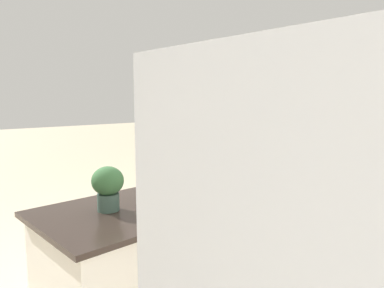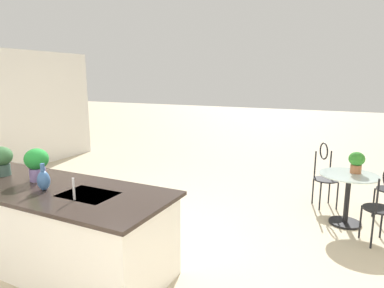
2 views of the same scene
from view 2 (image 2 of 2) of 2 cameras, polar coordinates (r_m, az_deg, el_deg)
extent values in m
plane|color=beige|center=(4.69, -11.44, -15.37)|extent=(40.00, 40.00, 0.00)
cube|color=white|center=(4.14, -22.48, -13.00)|extent=(2.70, 0.96, 0.88)
cube|color=#2D231E|center=(3.99, -22.98, -6.93)|extent=(2.80, 1.06, 0.04)
cube|color=#B2B5BA|center=(3.60, -17.19, -8.36)|extent=(0.56, 0.40, 0.03)
cylinder|color=black|center=(5.48, 24.45, -12.01)|extent=(0.44, 0.44, 0.03)
cylinder|color=black|center=(5.35, 24.76, -8.43)|extent=(0.07, 0.07, 0.69)
cylinder|color=#B2C6C1|center=(5.25, 25.07, -4.76)|extent=(0.80, 0.80, 0.01)
cylinder|color=black|center=(5.89, 23.37, -8.12)|extent=(0.03, 0.03, 0.45)
cylinder|color=black|center=(5.77, 20.87, -8.32)|extent=(0.03, 0.03, 0.45)
cylinder|color=black|center=(6.13, 22.20, -7.29)|extent=(0.03, 0.03, 0.45)
cylinder|color=black|center=(6.02, 19.78, -7.47)|extent=(0.03, 0.03, 0.45)
cylinder|color=black|center=(5.88, 21.72, -5.62)|extent=(0.52, 0.52, 0.02)
cylinder|color=black|center=(6.01, 22.39, -3.19)|extent=(0.03, 0.03, 0.45)
cylinder|color=black|center=(5.91, 20.11, -3.28)|extent=(0.03, 0.03, 0.45)
torus|color=black|center=(5.91, 21.41, -1.12)|extent=(0.16, 0.26, 0.28)
cylinder|color=black|center=(5.84, 28.37, -8.73)|extent=(0.03, 0.03, 0.45)
cylinder|color=black|center=(5.03, 26.61, -11.69)|extent=(0.03, 0.03, 0.45)
cylinder|color=black|center=(5.16, 29.40, -11.37)|extent=(0.03, 0.03, 0.45)
cylinder|color=black|center=(4.81, 28.20, -12.91)|extent=(0.03, 0.03, 0.45)
cylinder|color=black|center=(4.90, 29.08, -9.57)|extent=(0.51, 0.51, 0.02)
cylinder|color=black|center=(4.65, 28.87, -7.84)|extent=(0.03, 0.03, 0.45)
cylinder|color=#B2B5BA|center=(3.44, -19.38, -7.21)|extent=(0.02, 0.02, 0.22)
cylinder|color=#9E603D|center=(5.35, 25.98, -3.82)|extent=(0.15, 0.15, 0.12)
ellipsoid|color=#317F2A|center=(5.32, 26.11, -2.27)|extent=(0.22, 0.22, 0.20)
cylinder|color=#7A669E|center=(4.25, -24.64, -4.68)|extent=(0.18, 0.18, 0.14)
ellipsoid|color=#218932|center=(4.21, -24.84, -2.31)|extent=(0.26, 0.26, 0.24)
cylinder|color=#385147|center=(4.66, -29.35, -3.83)|extent=(0.17, 0.17, 0.14)
ellipsoid|color=#376539|center=(4.62, -29.55, -1.79)|extent=(0.25, 0.25, 0.23)
ellipsoid|color=#386099|center=(3.85, -23.82, -5.69)|extent=(0.13, 0.13, 0.21)
cylinder|color=#386099|center=(3.81, -23.99, -3.62)|extent=(0.04, 0.04, 0.08)
camera|label=1|loc=(5.13, -61.97, 1.96)|focal=32.35mm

